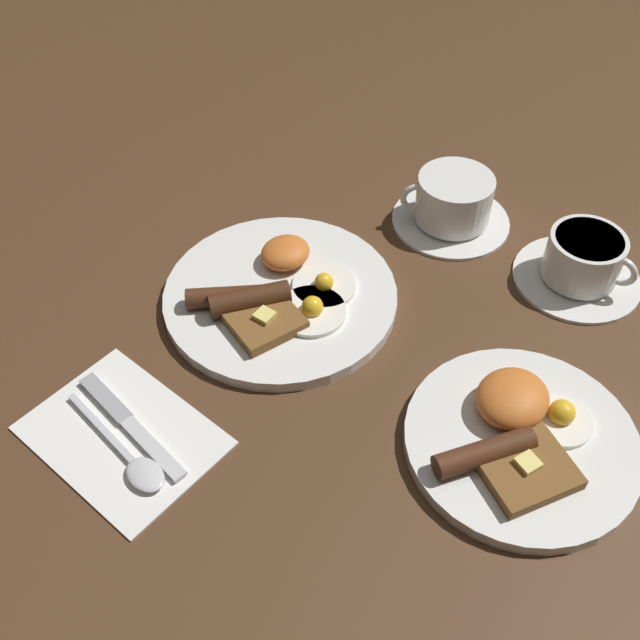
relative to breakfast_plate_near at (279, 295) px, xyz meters
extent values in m
plane|color=#4C301C|center=(0.00, 0.00, -0.01)|extent=(3.00, 3.00, 0.00)
cylinder|color=white|center=(0.00, 0.00, 0.00)|extent=(0.28, 0.28, 0.01)
cylinder|color=white|center=(-0.04, 0.03, 0.01)|extent=(0.08, 0.08, 0.01)
sphere|color=yellow|center=(-0.04, 0.03, 0.01)|extent=(0.02, 0.02, 0.02)
cylinder|color=white|center=(-0.01, 0.05, 0.01)|extent=(0.08, 0.08, 0.01)
sphere|color=yellow|center=(-0.01, 0.05, 0.01)|extent=(0.03, 0.03, 0.03)
ellipsoid|color=orange|center=(-0.05, -0.03, 0.02)|extent=(0.06, 0.06, 0.03)
cylinder|color=#482614|center=(0.05, -0.03, 0.01)|extent=(0.09, 0.09, 0.02)
cylinder|color=#432412|center=(0.04, -0.01, 0.02)|extent=(0.09, 0.07, 0.03)
cube|color=brown|center=(0.05, 0.03, 0.01)|extent=(0.09, 0.08, 0.01)
cube|color=#F4E072|center=(0.05, 0.03, 0.02)|extent=(0.02, 0.02, 0.01)
cylinder|color=white|center=(-0.02, 0.32, 0.00)|extent=(0.24, 0.24, 0.01)
cylinder|color=white|center=(-0.06, 0.34, 0.01)|extent=(0.06, 0.06, 0.01)
sphere|color=yellow|center=(-0.06, 0.34, 0.01)|extent=(0.03, 0.03, 0.03)
ellipsoid|color=orange|center=(-0.04, 0.29, 0.02)|extent=(0.08, 0.07, 0.04)
cylinder|color=#4B2816|center=(0.03, 0.31, 0.02)|extent=(0.10, 0.07, 0.02)
cube|color=brown|center=(0.01, 0.35, 0.01)|extent=(0.11, 0.10, 0.01)
cube|color=#F4E072|center=(0.01, 0.35, 0.02)|extent=(0.02, 0.02, 0.01)
cylinder|color=white|center=(-0.26, 0.06, -0.01)|extent=(0.16, 0.16, 0.01)
cylinder|color=white|center=(-0.26, 0.06, 0.03)|extent=(0.10, 0.10, 0.06)
cylinder|color=#9E7047|center=(-0.26, 0.06, 0.06)|extent=(0.09, 0.09, 0.00)
torus|color=white|center=(-0.23, 0.03, 0.03)|extent=(0.04, 0.04, 0.04)
cylinder|color=white|center=(-0.28, 0.24, -0.01)|extent=(0.16, 0.16, 0.01)
cylinder|color=white|center=(-0.28, 0.24, 0.03)|extent=(0.09, 0.09, 0.06)
cylinder|color=#9E7047|center=(-0.28, 0.24, 0.05)|extent=(0.08, 0.08, 0.00)
torus|color=white|center=(-0.28, 0.29, 0.03)|extent=(0.01, 0.04, 0.04)
cube|color=white|center=(0.25, 0.02, -0.01)|extent=(0.15, 0.20, 0.01)
cube|color=silver|center=(0.24, 0.06, -0.01)|extent=(0.02, 0.09, 0.00)
cube|color=#9E9EA3|center=(0.23, -0.03, -0.01)|extent=(0.02, 0.08, 0.01)
ellipsoid|color=silver|center=(0.26, 0.08, 0.00)|extent=(0.03, 0.05, 0.01)
cube|color=silver|center=(0.26, -0.01, -0.01)|extent=(0.01, 0.12, 0.00)
camera|label=1|loc=(0.43, 0.46, 0.63)|focal=42.00mm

